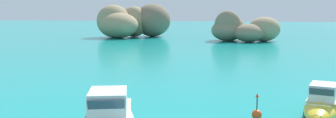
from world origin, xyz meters
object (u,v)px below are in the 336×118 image
islet_large (131,22)px  motorboat_yellow (323,105)px  channel_buoy (257,114)px  islet_small (240,29)px

islet_large → motorboat_yellow: bearing=-63.8°
motorboat_yellow → channel_buoy: (-3.72, -1.47, -0.31)m
islet_small → channel_buoy: bearing=-88.1°
islet_large → channel_buoy: bearing=-67.2°
islet_large → channel_buoy: (25.96, -61.70, -3.07)m
islet_large → islet_small: size_ratio=1.18×
islet_small → motorboat_yellow: 54.09m
motorboat_yellow → channel_buoy: 4.02m
motorboat_yellow → islet_large: bearing=116.2°
motorboat_yellow → channel_buoy: bearing=-158.4°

